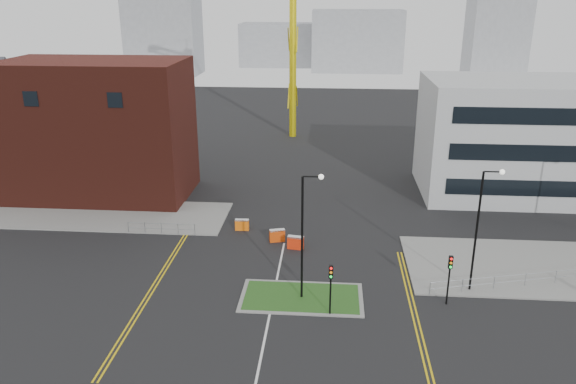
{
  "coord_description": "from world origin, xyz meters",
  "views": [
    {
      "loc": [
        3.8,
        -26.6,
        20.27
      ],
      "look_at": [
        0.4,
        16.09,
        5.0
      ],
      "focal_mm": 35.0,
      "sensor_mm": 36.0,
      "label": 1
    }
  ],
  "objects": [
    {
      "name": "skyline_b",
      "position": [
        10.0,
        130.0,
        8.0
      ],
      "size": [
        24.0,
        12.0,
        16.0
      ],
      "primitive_type": "cube",
      "color": "gray",
      "rests_on": "ground"
    },
    {
      "name": "office_block",
      "position": [
        26.01,
        31.97,
        6.0
      ],
      "size": [
        25.0,
        12.2,
        12.0
      ],
      "color": "#B0B3B5",
      "rests_on": "ground"
    },
    {
      "name": "streetlamp_island",
      "position": [
        2.22,
        8.0,
        5.41
      ],
      "size": [
        1.46,
        0.36,
        9.18
      ],
      "color": "black",
      "rests_on": "ground"
    },
    {
      "name": "traffic_light_island",
      "position": [
        4.0,
        5.98,
        2.57
      ],
      "size": [
        0.28,
        0.33,
        3.65
      ],
      "color": "black",
      "rests_on": "ground"
    },
    {
      "name": "yellow_right_b",
      "position": [
        9.8,
        6.0,
        0.01
      ],
      "size": [
        0.12,
        20.0,
        0.01
      ],
      "primitive_type": "cube",
      "color": "gold",
      "rests_on": "ground"
    },
    {
      "name": "traffic_light_right",
      "position": [
        12.0,
        7.98,
        2.57
      ],
      "size": [
        0.28,
        0.33,
        3.65
      ],
      "color": "black",
      "rests_on": "ground"
    },
    {
      "name": "yellow_left_b",
      "position": [
        -8.7,
        10.0,
        0.01
      ],
      "size": [
        0.12,
        24.0,
        0.01
      ],
      "primitive_type": "cube",
      "color": "gold",
      "rests_on": "ground"
    },
    {
      "name": "yellow_left_a",
      "position": [
        -9.0,
        10.0,
        0.01
      ],
      "size": [
        0.12,
        24.0,
        0.01
      ],
      "primitive_type": "cube",
      "color": "gold",
      "rests_on": "ground"
    },
    {
      "name": "barrier_right",
      "position": [
        -0.63,
        17.35,
        0.6
      ],
      "size": [
        1.38,
        0.78,
        1.1
      ],
      "color": "#DE460C",
      "rests_on": "ground"
    },
    {
      "name": "brick_building",
      "position": [
        -22.97,
        28.0,
        6.85
      ],
      "size": [
        24.2,
        10.07,
        14.24
      ],
      "color": "#481912",
      "rests_on": "ground"
    },
    {
      "name": "pavement_left",
      "position": [
        -20.0,
        22.0,
        0.06
      ],
      "size": [
        28.0,
        8.0,
        0.12
      ],
      "primitive_type": "cube",
      "color": "slate",
      "rests_on": "ground"
    },
    {
      "name": "railing_left",
      "position": [
        -11.0,
        18.0,
        0.74
      ],
      "size": [
        6.05,
        0.05,
        1.1
      ],
      "color": "gray",
      "rests_on": "ground"
    },
    {
      "name": "streetlamp_right_near",
      "position": [
        14.22,
        10.0,
        5.41
      ],
      "size": [
        1.46,
        0.36,
        9.18
      ],
      "color": "black",
      "rests_on": "ground"
    },
    {
      "name": "railing_right",
      "position": [
        20.5,
        11.5,
        0.78
      ],
      "size": [
        19.05,
        5.05,
        1.1
      ],
      "color": "gray",
      "rests_on": "ground"
    },
    {
      "name": "yellow_right_a",
      "position": [
        9.5,
        6.0,
        0.01
      ],
      "size": [
        0.12,
        20.0,
        0.01
      ],
      "primitive_type": "cube",
      "color": "gold",
      "rests_on": "ground"
    },
    {
      "name": "barrier_mid",
      "position": [
        1.04,
        16.0,
        0.61
      ],
      "size": [
        1.4,
        0.66,
        1.13
      ],
      "color": "red",
      "rests_on": "ground"
    },
    {
      "name": "skyline_a",
      "position": [
        -40.0,
        120.0,
        11.0
      ],
      "size": [
        18.0,
        12.0,
        22.0
      ],
      "primitive_type": "cube",
      "color": "gray",
      "rests_on": "ground"
    },
    {
      "name": "barrier_left",
      "position": [
        -4.04,
        19.53,
        0.56
      ],
      "size": [
        1.24,
        0.45,
        1.03
      ],
      "color": "orange",
      "rests_on": "ground"
    },
    {
      "name": "skyline_c",
      "position": [
        45.0,
        125.0,
        14.0
      ],
      "size": [
        14.0,
        12.0,
        28.0
      ],
      "primitive_type": "cube",
      "color": "gray",
      "rests_on": "ground"
    },
    {
      "name": "pavement_right",
      "position": [
        22.0,
        14.0,
        0.06
      ],
      "size": [
        24.0,
        10.0,
        0.12
      ],
      "primitive_type": "cube",
      "color": "slate",
      "rests_on": "ground"
    },
    {
      "name": "ground",
      "position": [
        0.0,
        0.0,
        0.0
      ],
      "size": [
        200.0,
        200.0,
        0.0
      ],
      "primitive_type": "plane",
      "color": "black",
      "rests_on": "ground"
    },
    {
      "name": "island_kerb",
      "position": [
        2.0,
        8.0,
        0.04
      ],
      "size": [
        8.6,
        4.6,
        0.08
      ],
      "primitive_type": "cube",
      "color": "slate",
      "rests_on": "ground"
    },
    {
      "name": "skyline_d",
      "position": [
        -8.0,
        140.0,
        6.0
      ],
      "size": [
        30.0,
        12.0,
        12.0
      ],
      "primitive_type": "cube",
      "color": "gray",
      "rests_on": "ground"
    },
    {
      "name": "centre_line",
      "position": [
        0.0,
        2.0,
        0.01
      ],
      "size": [
        0.15,
        30.0,
        0.01
      ],
      "primitive_type": "cube",
      "color": "silver",
      "rests_on": "ground"
    },
    {
      "name": "grass_island",
      "position": [
        2.0,
        8.0,
        0.06
      ],
      "size": [
        8.0,
        4.0,
        0.12
      ],
      "primitive_type": "cube",
      "color": "#1D4B19",
      "rests_on": "ground"
    }
  ]
}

